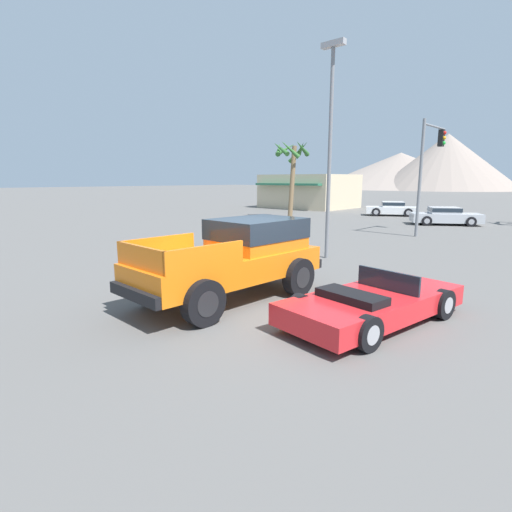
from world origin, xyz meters
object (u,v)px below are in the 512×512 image
object	(u,v)px
parked_car_white	(392,208)
traffic_light_main	(430,157)
red_convertible_car	(373,303)
palm_tree_tall	(291,159)
street_lamp_post	(330,133)
parked_car_silver	(445,216)
orange_pickup_truck	(239,254)

from	to	relation	value
parked_car_white	traffic_light_main	size ratio (longest dim) A/B	0.73
red_convertible_car	parked_car_white	bearing A→B (deg)	122.21
parked_car_white	traffic_light_main	distance (m)	12.16
traffic_light_main	palm_tree_tall	world-z (taller)	traffic_light_main
red_convertible_car	palm_tree_tall	world-z (taller)	palm_tree_tall
traffic_light_main	street_lamp_post	world-z (taller)	street_lamp_post
traffic_light_main	palm_tree_tall	xyz separation A→B (m)	(-11.26, 2.77, 0.37)
red_convertible_car	parked_car_silver	size ratio (longest dim) A/B	0.99
orange_pickup_truck	parked_car_silver	xyz separation A→B (m)	(-1.53, 20.93, -0.53)
palm_tree_tall	red_convertible_car	bearing A→B (deg)	-48.47
orange_pickup_truck	red_convertible_car	world-z (taller)	orange_pickup_truck
parked_car_silver	palm_tree_tall	distance (m)	11.61
traffic_light_main	street_lamp_post	size ratio (longest dim) A/B	0.77
street_lamp_post	palm_tree_tall	distance (m)	16.24
parked_car_white	parked_car_silver	bearing A→B (deg)	-155.46
red_convertible_car	palm_tree_tall	xyz separation A→B (m)	(-15.41, 17.40, 4.07)
parked_car_white	red_convertible_car	bearing A→B (deg)	174.54
palm_tree_tall	street_lamp_post	bearing A→B (deg)	-47.86
traffic_light_main	street_lamp_post	xyz separation A→B (m)	(-0.36, -9.27, 0.52)
street_lamp_post	parked_car_silver	bearing A→B (deg)	91.35
orange_pickup_truck	parked_car_white	xyz separation A→B (m)	(-7.00, 25.07, -0.53)
red_convertible_car	parked_car_white	world-z (taller)	parked_car_white
traffic_light_main	orange_pickup_truck	bearing A→B (deg)	-176.93
parked_car_white	palm_tree_tall	size ratio (longest dim) A/B	0.73
traffic_light_main	red_convertible_car	bearing A→B (deg)	-164.16
street_lamp_post	parked_car_white	bearing A→B (deg)	106.92
parked_car_silver	street_lamp_post	size ratio (longest dim) A/B	0.60
red_convertible_car	traffic_light_main	size ratio (longest dim) A/B	0.76
red_convertible_car	parked_car_silver	bearing A→B (deg)	112.78
orange_pickup_truck	parked_car_white	distance (m)	26.03
orange_pickup_truck	street_lamp_post	size ratio (longest dim) A/B	0.69
parked_car_white	street_lamp_post	world-z (taller)	street_lamp_post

